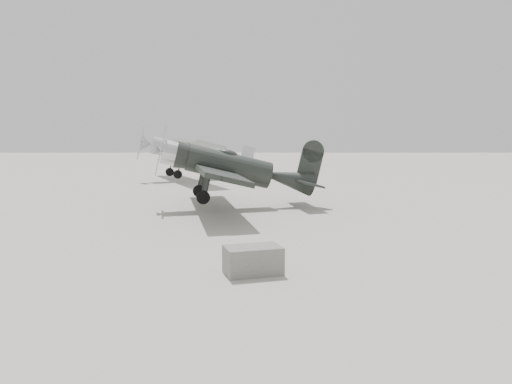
{
  "coord_description": "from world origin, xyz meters",
  "views": [
    {
      "loc": [
        -0.46,
        -14.64,
        3.5
      ],
      "look_at": [
        -0.49,
        2.57,
        1.5
      ],
      "focal_mm": 35.0,
      "sensor_mm": 36.0,
      "label": 1
    }
  ],
  "objects": [
    {
      "name": "lowwing_monoplane",
      "position": [
        -1.42,
        8.91,
        1.88
      ],
      "size": [
        7.95,
        11.05,
        3.55
      ],
      "rotation": [
        0.0,
        0.24,
        0.19
      ],
      "color": "black",
      "rests_on": "ground"
    },
    {
      "name": "ground",
      "position": [
        0.0,
        0.0,
        0.0
      ],
      "size": [
        160.0,
        160.0,
        0.0
      ],
      "primitive_type": "plane",
      "color": "gray",
      "rests_on": "ground"
    },
    {
      "name": "highwing_monoplane",
      "position": [
        -5.23,
        23.53,
        2.25
      ],
      "size": [
        9.33,
        12.4,
        3.6
      ],
      "rotation": [
        0.0,
        0.23,
        0.4
      ],
      "color": "#9EA1A3",
      "rests_on": "ground"
    },
    {
      "name": "equipment_block",
      "position": [
        -0.56,
        -2.39,
        0.35
      ],
      "size": [
        1.59,
        1.24,
        0.7
      ],
      "primitive_type": "cube",
      "rotation": [
        0.0,
        0.0,
        0.3
      ],
      "color": "slate",
      "rests_on": "ground"
    }
  ]
}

